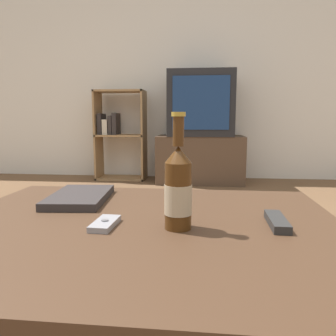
% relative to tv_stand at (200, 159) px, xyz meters
% --- Properties ---
extents(back_wall, '(8.00, 0.05, 2.60)m').
position_rel_tv_stand_xyz_m(back_wall, '(-0.13, 0.31, 1.05)').
color(back_wall, silver).
rests_on(back_wall, ground_plane).
extents(coffee_table, '(1.02, 0.82, 0.41)m').
position_rel_tv_stand_xyz_m(coffee_table, '(-0.13, -2.71, 0.11)').
color(coffee_table, '#422B1C').
rests_on(coffee_table, ground_plane).
extents(tv_stand, '(0.91, 0.48, 0.50)m').
position_rel_tv_stand_xyz_m(tv_stand, '(0.00, 0.00, 0.00)').
color(tv_stand, '#4C3828').
rests_on(tv_stand, ground_plane).
extents(television, '(0.67, 0.51, 0.66)m').
position_rel_tv_stand_xyz_m(television, '(-0.00, -0.00, 0.58)').
color(television, black).
rests_on(television, tv_stand).
extents(bookshelf, '(0.54, 0.30, 0.98)m').
position_rel_tv_stand_xyz_m(bookshelf, '(-0.92, 0.10, 0.28)').
color(bookshelf, '#99754C').
rests_on(bookshelf, ground_plane).
extents(beer_bottle, '(0.07, 0.07, 0.27)m').
position_rel_tv_stand_xyz_m(beer_bottle, '(-0.03, -2.74, 0.26)').
color(beer_bottle, '#47280F').
rests_on(beer_bottle, coffee_table).
extents(cell_phone, '(0.05, 0.11, 0.02)m').
position_rel_tv_stand_xyz_m(cell_phone, '(-0.21, -2.75, 0.17)').
color(cell_phone, gray).
rests_on(cell_phone, coffee_table).
extents(remote_control, '(0.04, 0.14, 0.02)m').
position_rel_tv_stand_xyz_m(remote_control, '(0.21, -2.69, 0.18)').
color(remote_control, '#282828').
rests_on(remote_control, coffee_table).
extents(table_book, '(0.19, 0.29, 0.02)m').
position_rel_tv_stand_xyz_m(table_book, '(-0.36, -2.51, 0.18)').
color(table_book, '#2D2828').
rests_on(table_book, coffee_table).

